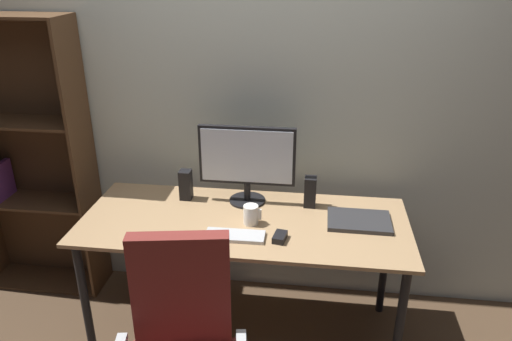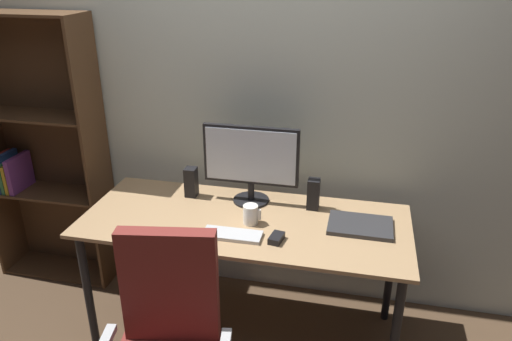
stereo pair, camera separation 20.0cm
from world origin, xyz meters
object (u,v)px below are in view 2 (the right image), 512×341
Objects in this scene: monitor at (251,160)px; laptop at (360,226)px; keyboard at (232,235)px; speaker_right at (313,194)px; coffee_mug at (251,214)px; mouse at (276,238)px; speaker_left at (191,182)px; desk at (245,233)px; bookshelf at (43,155)px.

monitor is 0.67m from laptop.
laptop is at bearing 19.58° from keyboard.
coffee_mug is at bearing -141.33° from speaker_right.
mouse is 0.30× the size of laptop.
desk is at bearing -29.25° from speaker_left.
speaker_left is at bearing 156.17° from mouse.
speaker_left is at bearing -178.69° from monitor.
desk is 5.85× the size of keyboard.
speaker_left is (-0.35, -0.01, -0.16)m from monitor.
laptop is at bearing 39.18° from mouse.
keyboard is at bearing -168.88° from mouse.
laptop reaches higher than keyboard.
monitor is at bearing 129.18° from mouse.
laptop is 0.96m from speaker_left.
speaker_left is at bearing 150.75° from desk.
keyboard is 0.22m from mouse.
laptop is at bearing -9.21° from speaker_left.
monitor is 0.45m from keyboard.
desk is 9.97× the size of speaker_left.
bookshelf is at bearing 158.59° from keyboard.
monitor is at bearing 1.31° from speaker_left.
keyboard is 0.65m from laptop.
monitor reaches higher than coffee_mug.
laptop is (0.59, 0.05, 0.09)m from desk.
laptop is at bearing -30.92° from speaker_right.
bookshelf is at bearing 171.90° from speaker_left.
desk is 9.97× the size of speaker_right.
monitor is at bearing -5.79° from bookshelf.
desk is 0.44m from speaker_left.
mouse is 0.06× the size of bookshelf.
bookshelf is at bearing 175.10° from speaker_right.
desk is 0.60m from laptop.
laptop is at bearing -15.02° from monitor.
speaker_right is 0.10× the size of bookshelf.
laptop is 1.88× the size of speaker_left.
mouse is 0.56× the size of speaker_left.
monitor is 0.32m from coffee_mug.
monitor is 0.30× the size of bookshelf.
keyboard is 0.16m from coffee_mug.
speaker_right is (0.33, 0.20, 0.17)m from desk.
desk is 0.28m from mouse.
laptop reaches higher than desk.
speaker_right is (0.29, 0.23, 0.03)m from coffee_mug.
mouse is at bearing -109.47° from speaker_right.
bookshelf is (-1.61, 0.52, 0.08)m from mouse.
speaker_right is (0.35, -0.01, -0.16)m from monitor.
mouse reaches higher than laptop.
speaker_left reaches higher than mouse.
mouse is 0.95× the size of coffee_mug.
coffee_mug is at bearing 67.17° from keyboard.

